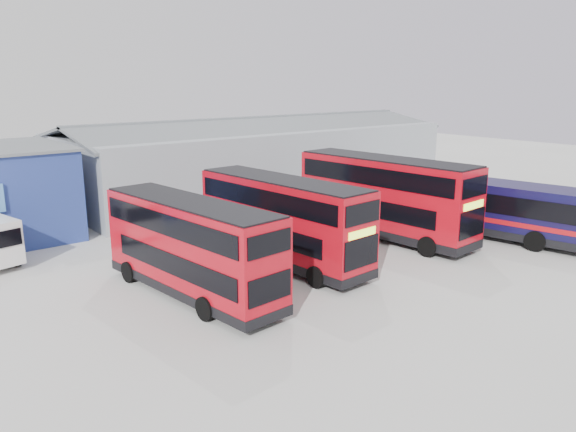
{
  "coord_description": "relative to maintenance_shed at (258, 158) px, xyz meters",
  "views": [
    {
      "loc": [
        -18.23,
        -16.11,
        8.71
      ],
      "look_at": [
        -1.19,
        4.88,
        2.1
      ],
      "focal_mm": 35.0,
      "sensor_mm": 36.0,
      "label": 1
    }
  ],
  "objects": [
    {
      "name": "maintenance_shed",
      "position": [
        0.0,
        0.0,
        0.0
      ],
      "size": [
        30.5,
        12.0,
        5.89
      ],
      "color": "#949AA1",
      "rests_on": "ground"
    },
    {
      "name": "double_decker_left",
      "position": [
        -15.57,
        -16.73,
        -0.6
      ],
      "size": [
        3.13,
        9.66,
        4.02
      ],
      "rotation": [
        0.0,
        0.0,
        3.23
      ],
      "color": "#B60A17",
      "rests_on": "ground"
    },
    {
      "name": "double_decker_centre",
      "position": [
        -10.1,
        -15.81,
        -0.53
      ],
      "size": [
        3.02,
        10.01,
        4.18
      ],
      "rotation": [
        0.0,
        0.0,
        0.06
      ],
      "color": "#B60A17",
      "rests_on": "ground"
    },
    {
      "name": "ground_plane",
      "position": [
        -8.0,
        -20.0,
        -2.6
      ],
      "size": [
        120.0,
        120.0,
        0.0
      ],
      "primitive_type": "plane",
      "color": "#B1B0AB",
      "rests_on": "ground"
    },
    {
      "name": "single_decker_blue",
      "position": [
        2.03,
        -19.1,
        -1.04
      ],
      "size": [
        4.54,
        11.85,
        3.14
      ],
      "rotation": [
        0.0,
        0.0,
        3.31
      ],
      "color": "#0B0C34",
      "rests_on": "ground"
    },
    {
      "name": "double_decker_right",
      "position": [
        -2.81,
        -15.81,
        -0.35
      ],
      "size": [
        3.36,
        10.87,
        4.53
      ],
      "rotation": [
        0.0,
        0.0,
        0.07
      ],
      "color": "#B60A17",
      "rests_on": "ground"
    }
  ]
}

